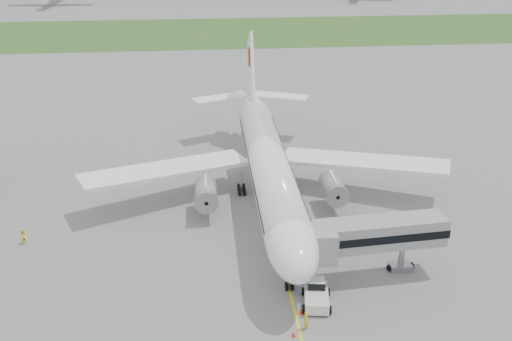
{
  "coord_description": "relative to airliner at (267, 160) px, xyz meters",
  "views": [
    {
      "loc": [
        -7.91,
        -61.72,
        34.79
      ],
      "look_at": [
        -1.73,
        2.0,
        5.57
      ],
      "focal_mm": 40.0,
      "sensor_mm": 36.0,
      "label": 1
    }
  ],
  "objects": [
    {
      "name": "ground",
      "position": [
        0.0,
        -4.87,
        -5.66
      ],
      "size": [
        600.0,
        600.0,
        0.0
      ],
      "primitive_type": "plane",
      "color": "gray",
      "rests_on": "ground"
    },
    {
      "name": "apron_markings",
      "position": [
        0.0,
        -9.87,
        -5.66
      ],
      "size": [
        70.0,
        70.0,
        0.04
      ],
      "primitive_type": null,
      "color": "yellow",
      "rests_on": "ground"
    },
    {
      "name": "grass_strip",
      "position": [
        0.0,
        115.13,
        -5.65
      ],
      "size": [
        600.0,
        50.0,
        0.02
      ],
      "primitive_type": "cube",
      "color": "#2D5D23",
      "rests_on": "ground"
    },
    {
      "name": "airliner",
      "position": [
        0.0,
        0.0,
        0.0
      ],
      "size": [
        48.13,
        53.95,
        17.88
      ],
      "color": "white",
      "rests_on": "ground"
    },
    {
      "name": "pushback_tug",
      "position": [
        2.3,
        -22.08,
        -4.7
      ],
      "size": [
        3.27,
        4.38,
        2.08
      ],
      "rotation": [
        0.0,
        0.0,
        -0.15
      ],
      "color": "silver",
      "rests_on": "ground"
    },
    {
      "name": "jet_bridge",
      "position": [
        8.53,
        -18.38,
        -0.69
      ],
      "size": [
        14.51,
        5.18,
        6.72
      ],
      "rotation": [
        0.0,
        0.0,
        0.08
      ],
      "color": "#969698",
      "rests_on": "ground"
    },
    {
      "name": "safety_cone_left",
      "position": [
        -0.67,
        -26.79,
        -5.39
      ],
      "size": [
        0.39,
        0.39,
        0.53
      ],
      "primitive_type": "cone",
      "color": "red",
      "rests_on": "ground"
    },
    {
      "name": "safety_cone_right",
      "position": [
        0.5,
        -23.76,
        -5.37
      ],
      "size": [
        0.42,
        0.42,
        0.58
      ],
      "primitive_type": "cone",
      "color": "red",
      "rests_on": "ground"
    },
    {
      "name": "ground_crew_near",
      "position": [
        0.58,
        -25.87,
        -4.69
      ],
      "size": [
        0.84,
        0.8,
        1.94
      ],
      "primitive_type": "imported",
      "rotation": [
        0.0,
        0.0,
        3.81
      ],
      "color": "gold",
      "rests_on": "ground"
    },
    {
      "name": "ground_crew_far",
      "position": [
        -28.88,
        -8.22,
        -4.76
      ],
      "size": [
        0.96,
        1.07,
        1.79
      ],
      "primitive_type": "imported",
      "rotation": [
        0.0,
        0.0,
        1.18
      ],
      "color": "#FCFF2A",
      "rests_on": "ground"
    },
    {
      "name": "distant_aircraft_left",
      "position": [
        -66.37,
        178.31,
        -5.66
      ],
      "size": [
        34.6,
        30.74,
        12.92
      ],
      "primitive_type": null,
      "rotation": [
        0.0,
        0.0,
        -0.03
      ],
      "color": "white",
      "rests_on": "ground"
    }
  ]
}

